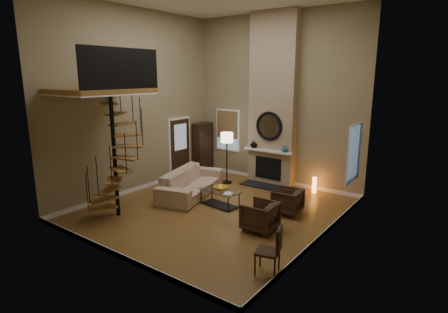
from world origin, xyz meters
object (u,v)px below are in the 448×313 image
Objects in this scene: coffee_table at (220,196)px; floor_lamp at (227,142)px; accent_lamp at (314,185)px; side_chair at (272,248)px; hutch at (203,147)px; armchair_far at (263,217)px; sofa at (191,182)px; armchair_near at (290,201)px.

floor_lamp is (-1.12, 1.88, 1.13)m from coffee_table.
accent_lamp is 5.07m from side_chair.
hutch reaches higher than armchair_far.
hutch is at bearing 136.62° from coffee_table.
side_chair is (1.22, -4.91, 0.28)m from accent_lamp.
armchair_far is at bearing -22.22° from coffee_table.
hutch is 3.74m from coffee_table.
coffee_table is (1.26, -0.23, -0.11)m from sofa.
floor_lamp is (-2.97, 1.31, 1.06)m from armchair_near.
hutch is 2.36× the size of armchair_far.
sofa reaches higher than coffee_table.
accent_lamp is 0.52× the size of side_chair.
side_chair is at bearing -40.77° from hutch.
floor_lamp reaches higher than side_chair.
sofa is at bearing -87.46° from armchair_near.
armchair_near is 0.41× the size of floor_lamp.
floor_lamp is (1.56, -0.64, 0.46)m from hutch.
side_chair is at bearing -38.16° from coffee_table.
sofa reaches higher than accent_lamp.
floor_lamp is at bearing -165.02° from accent_lamp.
hutch reaches higher than floor_lamp.
floor_lamp reaches higher than armchair_far.
armchair_near is 0.58× the size of coffee_table.
side_chair is (4.02, -4.16, -0.89)m from floor_lamp.
sofa is at bearing -110.51° from armchair_far.
accent_lamp is (-0.17, 2.06, -0.10)m from armchair_near.
floor_lamp is (-2.92, 2.62, 1.06)m from armchair_far.
side_chair is at bearing -137.08° from sofa.
armchair_far is at bearing -36.11° from hutch.
coffee_table is at bearing -116.38° from sofa.
armchair_near is 1.31m from armchair_far.
hutch is 1.03× the size of floor_lamp.
coffee_table is at bearing -115.20° from armchair_far.
coffee_table is at bearing 141.84° from side_chair.
armchair_near is at bearing 110.24° from side_chair.
floor_lamp reaches higher than sofa.
floor_lamp is 1.86× the size of side_chair.
accent_lamp is (2.79, 0.75, -1.16)m from floor_lamp.
coffee_table is 2.53× the size of accent_lamp.
side_chair is at bearing 16.53° from armchair_near.
side_chair reaches higher than coffee_table.
floor_lamp is at bearing -22.50° from hutch.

